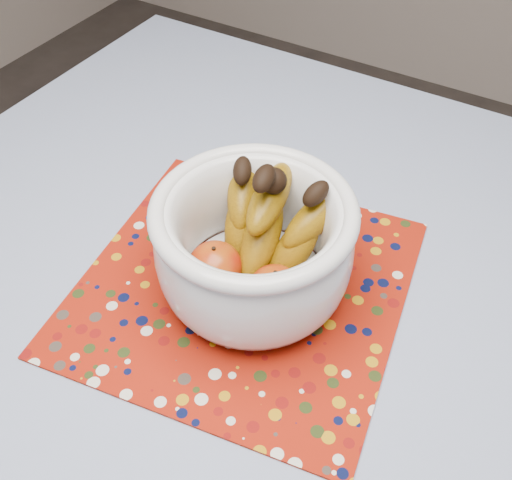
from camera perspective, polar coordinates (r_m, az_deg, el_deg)
table at (r=0.83m, az=0.19°, el=-13.37°), size 1.20×1.20×0.75m
tablecloth at (r=0.76m, az=0.21°, el=-10.21°), size 1.32×1.32×0.01m
placemat at (r=0.81m, az=-1.26°, el=-4.35°), size 0.47×0.47×0.00m
fruit_bowl at (r=0.75m, az=0.24°, el=0.11°), size 0.25×0.26×0.19m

